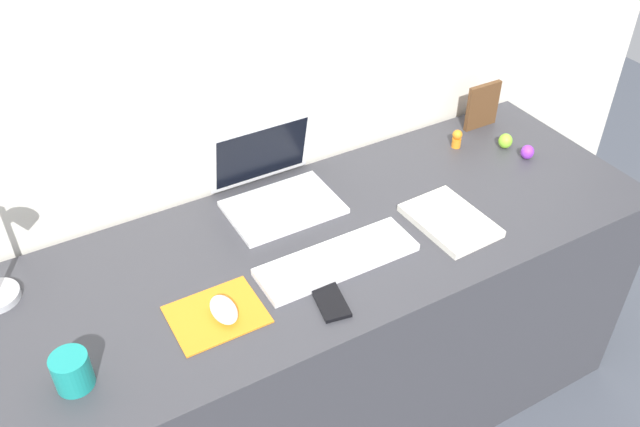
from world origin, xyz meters
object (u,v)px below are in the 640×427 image
at_px(coffee_mug, 72,371).
at_px(mouse, 224,310).
at_px(cell_phone, 330,300).
at_px(picture_frame, 483,106).
at_px(toy_figurine_purple, 527,152).
at_px(toy_figurine_orange, 457,138).
at_px(toy_figurine_lime, 505,141).
at_px(notebook_pad, 450,221).
at_px(keyboard, 337,260).
at_px(laptop, 273,183).

bearing_deg(coffee_mug, mouse, 3.99).
height_order(mouse, coffee_mug, coffee_mug).
distance_m(cell_phone, coffee_mug, 0.58).
xyz_separation_m(picture_frame, toy_figurine_purple, (0.00, -0.22, -0.05)).
distance_m(picture_frame, toy_figurine_orange, 0.16).
relative_size(picture_frame, toy_figurine_lime, 3.17).
distance_m(notebook_pad, coffee_mug, 1.00).
distance_m(keyboard, picture_frame, 0.81).
distance_m(keyboard, notebook_pad, 0.34).
relative_size(laptop, toy_figurine_purple, 6.76).
height_order(cell_phone, toy_figurine_lime, toy_figurine_lime).
height_order(picture_frame, toy_figurine_purple, picture_frame).
xyz_separation_m(keyboard, cell_phone, (-0.08, -0.11, -0.01)).
relative_size(mouse, toy_figurine_purple, 2.16).
relative_size(laptop, picture_frame, 2.00).
bearing_deg(toy_figurine_lime, toy_figurine_purple, -78.02).
height_order(mouse, picture_frame, picture_frame).
xyz_separation_m(laptop, toy_figurine_orange, (0.61, -0.04, -0.02)).
bearing_deg(picture_frame, coffee_mug, -164.53).
bearing_deg(toy_figurine_orange, toy_figurine_purple, -47.00).
bearing_deg(laptop, picture_frame, 1.45).
bearing_deg(picture_frame, cell_phone, -151.81).
distance_m(mouse, cell_phone, 0.25).
bearing_deg(mouse, toy_figurine_lime, 12.22).
relative_size(notebook_pad, coffee_mug, 2.94).
bearing_deg(toy_figurine_orange, notebook_pad, -131.07).
distance_m(laptop, picture_frame, 0.76).
xyz_separation_m(cell_phone, picture_frame, (0.82, 0.44, 0.07)).
relative_size(laptop, mouse, 3.12).
relative_size(toy_figurine_lime, toy_figurine_orange, 0.80).
relative_size(keyboard, toy_figurine_lime, 8.68).
relative_size(keyboard, toy_figurine_purple, 9.24).
xyz_separation_m(notebook_pad, toy_figurine_lime, (0.38, 0.21, 0.01)).
bearing_deg(cell_phone, notebook_pad, 22.13).
height_order(laptop, toy_figurine_purple, laptop).
relative_size(picture_frame, coffee_mug, 1.84).
bearing_deg(toy_figurine_purple, mouse, -172.12).
distance_m(coffee_mug, toy_figurine_lime, 1.40).
relative_size(cell_phone, picture_frame, 0.85).
height_order(mouse, toy_figurine_orange, toy_figurine_orange).
relative_size(picture_frame, toy_figurine_orange, 2.52).
xyz_separation_m(toy_figurine_purple, toy_figurine_orange, (-0.15, 0.16, 0.01)).
distance_m(toy_figurine_lime, toy_figurine_orange, 0.15).
distance_m(cell_phone, toy_figurine_lime, 0.86).
xyz_separation_m(picture_frame, toy_figurine_orange, (-0.14, -0.06, -0.04)).
bearing_deg(toy_figurine_purple, toy_figurine_lime, 101.98).
relative_size(toy_figurine_purple, toy_figurine_orange, 0.75).
xyz_separation_m(cell_phone, notebook_pad, (0.42, 0.09, 0.01)).
bearing_deg(mouse, toy_figurine_purple, 7.88).
relative_size(cell_phone, toy_figurine_lime, 2.71).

